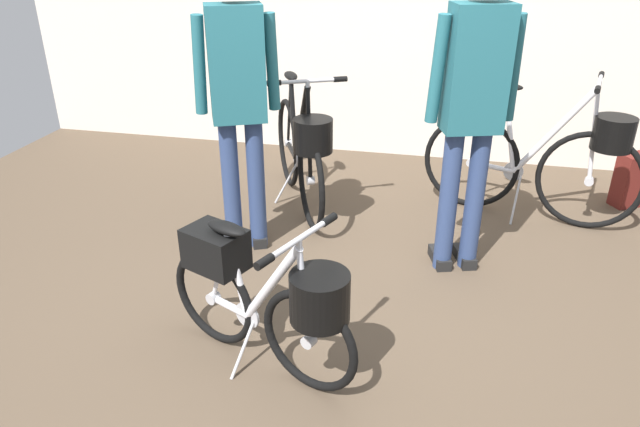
{
  "coord_description": "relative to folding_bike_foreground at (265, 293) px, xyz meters",
  "views": [
    {
      "loc": [
        0.5,
        -2.53,
        1.91
      ],
      "look_at": [
        -0.11,
        0.18,
        0.55
      ],
      "focal_mm": 32.8,
      "sensor_mm": 36.0,
      "label": 1
    }
  ],
  "objects": [
    {
      "name": "backpack_on_floor",
      "position": [
        2.14,
        2.36,
        -0.21
      ],
      "size": [
        0.28,
        0.26,
        0.41
      ],
      "color": "maroon",
      "rests_on": "ground_plane"
    },
    {
      "name": "folding_bike_foreground",
      "position": [
        0.0,
        0.0,
        0.0
      ],
      "size": [
        1.03,
        0.59,
        0.78
      ],
      "color": "black",
      "rests_on": "ground_plane"
    },
    {
      "name": "display_bike_left",
      "position": [
        -0.27,
        1.73,
        0.05
      ],
      "size": [
        0.75,
        1.37,
        1.04
      ],
      "color": "black",
      "rests_on": "ground_plane"
    },
    {
      "name": "display_bike_right",
      "position": [
        1.45,
        1.95,
        0.05
      ],
      "size": [
        1.48,
        0.54,
        1.05
      ],
      "color": "black",
      "rests_on": "ground_plane"
    },
    {
      "name": "visitor_browsing",
      "position": [
        0.86,
        1.15,
        0.66
      ],
      "size": [
        0.51,
        0.34,
        1.83
      ],
      "color": "navy",
      "rests_on": "ground_plane"
    },
    {
      "name": "visitor_near_wall",
      "position": [
        -0.49,
        1.11,
        0.63
      ],
      "size": [
        0.49,
        0.36,
        1.79
      ],
      "color": "navy",
      "rests_on": "ground_plane"
    },
    {
      "name": "ground_plane",
      "position": [
        0.24,
        0.41,
        -0.42
      ],
      "size": [
        6.99,
        6.99,
        0.0
      ],
      "primitive_type": "plane",
      "color": "brown"
    }
  ]
}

